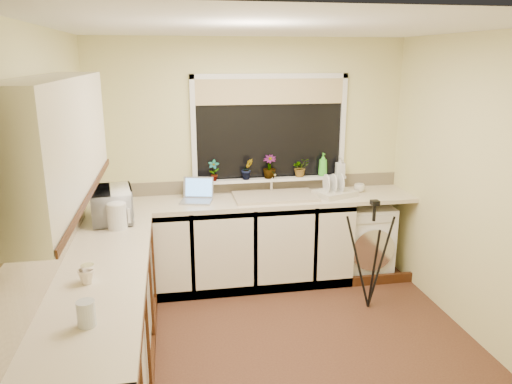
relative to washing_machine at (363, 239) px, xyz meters
The scene contains 34 objects.
floor 1.76m from the washing_machine, 133.43° to the right, with size 3.20×3.20×0.00m, color brown.
ceiling 2.69m from the washing_machine, 133.43° to the right, with size 3.20×3.20×0.00m, color white.
wall_back 1.47m from the washing_machine, 167.87° to the left, with size 3.20×3.20×0.00m, color beige.
wall_front 3.11m from the washing_machine, 113.25° to the right, with size 3.20×3.20×0.00m, color beige.
wall_left 3.16m from the washing_machine, 155.85° to the right, with size 3.00×3.00×0.00m, color beige.
wall_right 1.56m from the washing_machine, 71.37° to the right, with size 3.00×3.00×0.00m, color beige.
base_cabinet_back 1.51m from the washing_machine, behind, with size 2.55×0.60×0.86m, color silver.
base_cabinet_left 2.92m from the washing_machine, 148.06° to the right, with size 0.54×2.40×0.86m, color silver.
worktop_back 1.28m from the washing_machine, behind, with size 3.20×0.60×0.04m, color beige.
worktop_left 2.97m from the washing_machine, 148.06° to the right, with size 0.60×2.40×0.04m, color beige.
upper_cabinet 3.43m from the washing_machine, 147.08° to the right, with size 0.28×1.90×0.70m, color silver.
splashback_left 3.26m from the washing_machine, 150.81° to the right, with size 0.02×2.40×0.45m, color beige.
splashback_back 1.34m from the washing_machine, 168.42° to the left, with size 3.20×0.02×0.14m, color beige.
window_glass 1.55m from the washing_machine, 166.31° to the left, with size 1.50×0.02×1.00m, color black.
window_blind 1.84m from the washing_machine, 167.70° to the left, with size 1.50×0.02×0.25m, color tan.
windowsill 1.19m from the washing_machine, 169.38° to the left, with size 1.60×0.14×0.03m, color white.
sink 1.12m from the washing_machine, behind, with size 0.82×0.46×0.03m, color tan.
faucet 1.18m from the washing_machine, behind, with size 0.03×0.03×0.24m, color silver.
washing_machine is the anchor object (origin of this frame).
laptop 1.84m from the washing_machine, behind, with size 0.35×0.33×0.22m.
kettle 2.62m from the washing_machine, 163.81° to the right, with size 0.16×0.16×0.21m, color silver.
dish_rack 0.67m from the washing_machine, 165.58° to the right, with size 0.38×0.28×0.06m, color beige.
tripod 0.80m from the washing_machine, 107.14° to the right, with size 0.50×0.50×1.04m, color black, non-canonical shape.
glass_jug 3.37m from the washing_machine, 137.78° to the right, with size 0.10×0.10×0.14m, color #B4BABF.
steel_jar 3.10m from the washing_machine, 146.21° to the right, with size 0.08×0.08×0.11m, color white.
microwave 2.63m from the washing_machine, 169.22° to the right, with size 0.49×0.34×0.27m, color white.
plant_a 1.76m from the washing_machine, behind, with size 0.11×0.08×0.21m, color #999999.
plant_b 1.46m from the washing_machine, behind, with size 0.12×0.10×0.22m, color #999999.
plant_c 1.28m from the washing_machine, behind, with size 0.13×0.13×0.24m, color #999999.
plant_d 1.03m from the washing_machine, 164.74° to the left, with size 0.18×0.15×0.20m, color #999999.
soap_bottle_green 0.91m from the washing_machine, 157.49° to the left, with size 0.09×0.09×0.24m, color green.
soap_bottle_clear 0.82m from the washing_machine, 148.86° to the left, with size 0.09×0.09×0.20m, color #999999.
cup_back 0.57m from the washing_machine, behind, with size 0.11×0.11×0.09m, color silver.
cup_left 3.11m from the washing_machine, 145.91° to the right, with size 0.10×0.10×0.09m, color beige.
Camera 1 is at (-0.81, -3.37, 2.25)m, focal length 34.16 mm.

